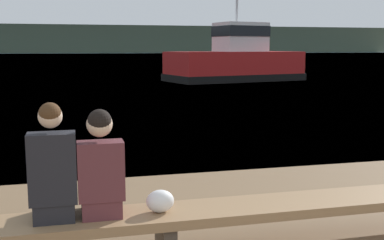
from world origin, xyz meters
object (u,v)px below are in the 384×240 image
tugboat_red (236,62)px  person_right (101,170)px  bench_main (165,219)px  person_left (53,171)px  shopping_bag (160,201)px

tugboat_red → person_right: bearing=144.8°
person_right → tugboat_red: tugboat_red is taller
bench_main → person_left: person_left is taller
bench_main → person_left: size_ratio=8.69×
person_left → person_right: (0.39, 0.00, -0.02)m
person_left → shopping_bag: bearing=-1.1°
bench_main → person_right: person_right is taller
bench_main → person_left: 1.07m
bench_main → shopping_bag: 0.18m
person_left → tugboat_red: 23.97m
person_left → tugboat_red: (9.32, 22.09, 0.19)m
person_left → shopping_bag: size_ratio=4.06×
person_right → shopping_bag: bearing=-2.1°
bench_main → tugboat_red: 23.64m
shopping_bag → tugboat_red: bearing=69.1°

